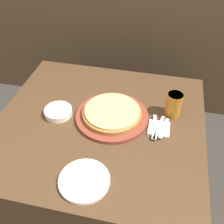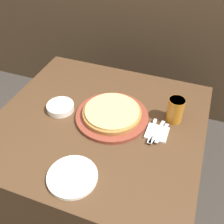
{
  "view_description": "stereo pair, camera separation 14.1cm",
  "coord_description": "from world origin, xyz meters",
  "px_view_note": "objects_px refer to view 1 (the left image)",
  "views": [
    {
      "loc": [
        0.29,
        -0.97,
        1.7
      ],
      "look_at": [
        0.06,
        0.05,
        0.76
      ],
      "focal_mm": 42.0,
      "sensor_mm": 36.0,
      "label": 1
    },
    {
      "loc": [
        0.42,
        -0.93,
        1.7
      ],
      "look_at": [
        0.06,
        0.05,
        0.76
      ],
      "focal_mm": 42.0,
      "sensor_mm": 36.0,
      "label": 2
    }
  ],
  "objects_px": {
    "dinner_plate": "(84,181)",
    "side_bowl": "(58,112)",
    "spoon": "(164,128)",
    "beer_glass": "(174,104)",
    "dinner_knife": "(159,127)",
    "pizza_on_board": "(112,114)",
    "fork": "(154,127)"
  },
  "relations": [
    {
      "from": "beer_glass",
      "to": "side_bowl",
      "type": "distance_m",
      "value": 0.63
    },
    {
      "from": "pizza_on_board",
      "to": "dinner_plate",
      "type": "relative_size",
      "value": 1.77
    },
    {
      "from": "fork",
      "to": "dinner_knife",
      "type": "xyz_separation_m",
      "value": [
        0.03,
        0.0,
        0.0
      ]
    },
    {
      "from": "beer_glass",
      "to": "spoon",
      "type": "relative_size",
      "value": 0.91
    },
    {
      "from": "dinner_knife",
      "to": "side_bowl",
      "type": "bearing_deg",
      "value": -179.69
    },
    {
      "from": "dinner_knife",
      "to": "spoon",
      "type": "relative_size",
      "value": 1.17
    },
    {
      "from": "beer_glass",
      "to": "spoon",
      "type": "height_order",
      "value": "beer_glass"
    },
    {
      "from": "side_bowl",
      "to": "fork",
      "type": "distance_m",
      "value": 0.53
    },
    {
      "from": "spoon",
      "to": "fork",
      "type": "bearing_deg",
      "value": 180.0
    },
    {
      "from": "dinner_plate",
      "to": "dinner_knife",
      "type": "relative_size",
      "value": 1.24
    },
    {
      "from": "beer_glass",
      "to": "side_bowl",
      "type": "height_order",
      "value": "beer_glass"
    },
    {
      "from": "side_bowl",
      "to": "spoon",
      "type": "distance_m",
      "value": 0.58
    },
    {
      "from": "dinner_knife",
      "to": "beer_glass",
      "type": "bearing_deg",
      "value": 65.66
    },
    {
      "from": "dinner_plate",
      "to": "side_bowl",
      "type": "xyz_separation_m",
      "value": [
        -0.27,
        0.38,
        0.01
      ]
    },
    {
      "from": "pizza_on_board",
      "to": "fork",
      "type": "relative_size",
      "value": 2.19
    },
    {
      "from": "pizza_on_board",
      "to": "spoon",
      "type": "xyz_separation_m",
      "value": [
        0.28,
        -0.04,
        -0.01
      ]
    },
    {
      "from": "pizza_on_board",
      "to": "dinner_knife",
      "type": "height_order",
      "value": "pizza_on_board"
    },
    {
      "from": "beer_glass",
      "to": "dinner_plate",
      "type": "relative_size",
      "value": 0.63
    },
    {
      "from": "beer_glass",
      "to": "side_bowl",
      "type": "bearing_deg",
      "value": -167.47
    },
    {
      "from": "dinner_plate",
      "to": "pizza_on_board",
      "type": "bearing_deg",
      "value": 86.2
    },
    {
      "from": "pizza_on_board",
      "to": "beer_glass",
      "type": "distance_m",
      "value": 0.34
    },
    {
      "from": "side_bowl",
      "to": "fork",
      "type": "height_order",
      "value": "side_bowl"
    },
    {
      "from": "side_bowl",
      "to": "dinner_knife",
      "type": "distance_m",
      "value": 0.55
    },
    {
      "from": "side_bowl",
      "to": "fork",
      "type": "bearing_deg",
      "value": 0.33
    },
    {
      "from": "pizza_on_board",
      "to": "spoon",
      "type": "distance_m",
      "value": 0.29
    },
    {
      "from": "pizza_on_board",
      "to": "dinner_plate",
      "type": "xyz_separation_m",
      "value": [
        -0.03,
        -0.42,
        -0.02
      ]
    },
    {
      "from": "side_bowl",
      "to": "dinner_knife",
      "type": "height_order",
      "value": "side_bowl"
    },
    {
      "from": "dinner_plate",
      "to": "beer_glass",
      "type": "bearing_deg",
      "value": 56.35
    },
    {
      "from": "pizza_on_board",
      "to": "side_bowl",
      "type": "relative_size",
      "value": 2.61
    },
    {
      "from": "fork",
      "to": "spoon",
      "type": "height_order",
      "value": "same"
    },
    {
      "from": "dinner_plate",
      "to": "side_bowl",
      "type": "relative_size",
      "value": 1.47
    },
    {
      "from": "beer_glass",
      "to": "dinner_plate",
      "type": "height_order",
      "value": "beer_glass"
    }
  ]
}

